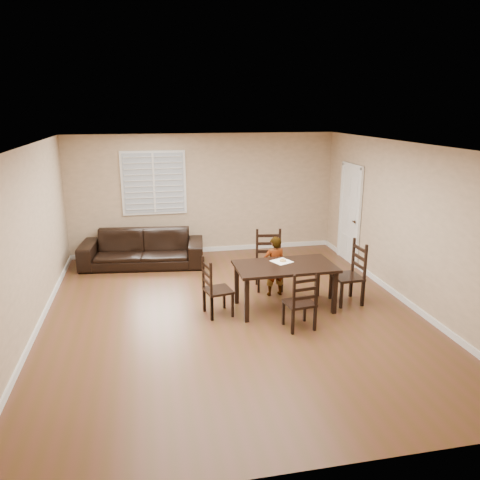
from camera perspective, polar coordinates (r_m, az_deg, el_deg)
The scene contains 11 objects.
ground at distance 7.72m, azimuth -0.93°, elevation -8.99°, with size 7.00×7.00×0.00m, color #58311E.
room at distance 7.33m, azimuth -0.98°, elevation 4.55°, with size 6.04×7.04×2.72m.
dining_table at distance 7.72m, azimuth 5.49°, elevation -3.67°, with size 1.64×0.94×0.76m.
chair_near at distance 8.72m, azimuth 3.50°, elevation -2.54°, with size 0.55×0.52×1.09m.
chair_far at distance 7.07m, azimuth 7.66°, elevation -7.81°, with size 0.47×0.44×0.93m.
chair_left at distance 7.51m, azimuth -3.53°, elevation -6.11°, with size 0.48×0.50×0.96m.
chair_right at distance 8.24m, azimuth 13.75°, elevation -4.14°, with size 0.48×0.51×1.08m.
child at distance 8.29m, azimuth 4.22°, elevation -3.20°, with size 0.40×0.26×1.08m, color gray.
napkin at distance 7.85m, azimuth 5.10°, elevation -2.62°, with size 0.29×0.29×0.00m, color white.
donut at distance 7.85m, azimuth 5.24°, elevation -2.45°, with size 0.11×0.11×0.04m.
sofa at distance 10.08m, azimuth -11.79°, elevation -1.04°, with size 2.53×0.99×0.74m, color black.
Camera 1 is at (-1.27, -6.89, 3.25)m, focal length 35.00 mm.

